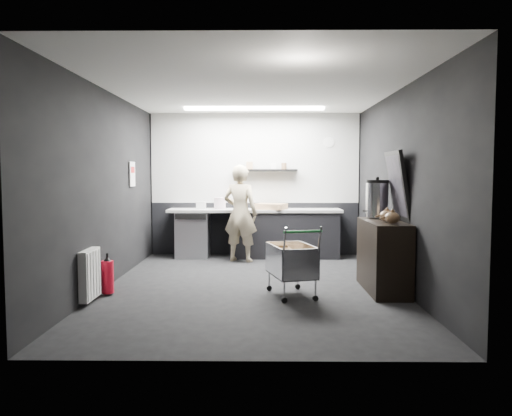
{
  "coord_description": "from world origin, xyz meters",
  "views": [
    {
      "loc": [
        0.13,
        -6.8,
        1.56
      ],
      "look_at": [
        0.05,
        0.4,
        1.06
      ],
      "focal_mm": 35.0,
      "sensor_mm": 36.0,
      "label": 1
    }
  ],
  "objects": [
    {
      "name": "fire_extinguisher",
      "position": [
        -1.85,
        -0.5,
        0.25
      ],
      "size": [
        0.16,
        0.16,
        0.51
      ],
      "color": "red",
      "rests_on": "floor"
    },
    {
      "name": "shopping_cart",
      "position": [
        0.51,
        -0.52,
        0.42
      ],
      "size": [
        0.67,
        0.93,
        0.89
      ],
      "color": "silver",
      "rests_on": "floor"
    },
    {
      "name": "wall_right",
      "position": [
        2.0,
        0.0,
        1.35
      ],
      "size": [
        0.0,
        5.5,
        5.5
      ],
      "primitive_type": "plane",
      "rotation": [
        1.57,
        0.0,
        -1.57
      ],
      "color": "black",
      "rests_on": "floor"
    },
    {
      "name": "pink_tub",
      "position": [
        -0.65,
        2.42,
        1.01
      ],
      "size": [
        0.21,
        0.21,
        0.21
      ],
      "primitive_type": "cylinder",
      "color": "silver",
      "rests_on": "prep_counter"
    },
    {
      "name": "wall_front",
      "position": [
        0.0,
        -2.75,
        1.35
      ],
      "size": [
        5.5,
        0.0,
        5.5
      ],
      "primitive_type": "plane",
      "rotation": [
        -1.57,
        0.0,
        0.0
      ],
      "color": "black",
      "rests_on": "floor"
    },
    {
      "name": "radiator",
      "position": [
        -1.94,
        -0.9,
        0.35
      ],
      "size": [
        0.1,
        0.5,
        0.6
      ],
      "primitive_type": "cube",
      "color": "silver",
      "rests_on": "wall_left"
    },
    {
      "name": "poster",
      "position": [
        -1.98,
        1.3,
        1.55
      ],
      "size": [
        0.02,
        0.3,
        0.4
      ],
      "primitive_type": "cube",
      "color": "white",
      "rests_on": "wall_left"
    },
    {
      "name": "floor",
      "position": [
        0.0,
        0.0,
        0.0
      ],
      "size": [
        5.5,
        5.5,
        0.0
      ],
      "primitive_type": "plane",
      "color": "black",
      "rests_on": "ground"
    },
    {
      "name": "sideboard",
      "position": [
        1.76,
        -0.2,
        0.59
      ],
      "size": [
        0.53,
        1.24,
        1.86
      ],
      "color": "black",
      "rests_on": "floor"
    },
    {
      "name": "poster_red_band",
      "position": [
        -1.98,
        1.3,
        1.62
      ],
      "size": [
        0.02,
        0.22,
        0.1
      ],
      "primitive_type": "cube",
      "color": "#B61716",
      "rests_on": "poster"
    },
    {
      "name": "kitchen_wall_panel",
      "position": [
        0.0,
        2.73,
        1.85
      ],
      "size": [
        3.95,
        0.02,
        1.7
      ],
      "primitive_type": "cube",
      "color": "#B6B5B1",
      "rests_on": "wall_back"
    },
    {
      "name": "wall_clock",
      "position": [
        1.4,
        2.72,
        2.15
      ],
      "size": [
        0.2,
        0.03,
        0.2
      ],
      "primitive_type": "cylinder",
      "rotation": [
        1.57,
        0.0,
        0.0
      ],
      "color": "silver",
      "rests_on": "wall_back"
    },
    {
      "name": "white_container",
      "position": [
        -0.99,
        2.37,
        0.97
      ],
      "size": [
        0.17,
        0.13,
        0.15
      ],
      "primitive_type": "cube",
      "rotation": [
        0.0,
        0.0,
        -0.03
      ],
      "color": "silver",
      "rests_on": "prep_counter"
    },
    {
      "name": "ceiling_strip",
      "position": [
        0.0,
        1.85,
        2.67
      ],
      "size": [
        2.4,
        0.2,
        0.04
      ],
      "primitive_type": "cube",
      "color": "white",
      "rests_on": "ceiling"
    },
    {
      "name": "ceiling",
      "position": [
        0.0,
        0.0,
        2.7
      ],
      "size": [
        5.5,
        5.5,
        0.0
      ],
      "primitive_type": "plane",
      "rotation": [
        3.14,
        0.0,
        0.0
      ],
      "color": "white",
      "rests_on": "wall_back"
    },
    {
      "name": "person",
      "position": [
        -0.25,
        1.97,
        0.86
      ],
      "size": [
        0.72,
        0.59,
        1.71
      ],
      "primitive_type": "imported",
      "rotation": [
        0.0,
        0.0,
        2.81
      ],
      "color": "beige",
      "rests_on": "floor"
    },
    {
      "name": "floating_shelf",
      "position": [
        0.2,
        2.62,
        1.62
      ],
      "size": [
        1.2,
        0.22,
        0.04
      ],
      "primitive_type": "cube",
      "color": "black",
      "rests_on": "wall_back"
    },
    {
      "name": "wall_back",
      "position": [
        0.0,
        2.75,
        1.35
      ],
      "size": [
        5.5,
        0.0,
        5.5
      ],
      "primitive_type": "plane",
      "rotation": [
        1.57,
        0.0,
        0.0
      ],
      "color": "black",
      "rests_on": "floor"
    },
    {
      "name": "prep_counter",
      "position": [
        0.14,
        2.42,
        0.46
      ],
      "size": [
        3.2,
        0.61,
        0.9
      ],
      "color": "black",
      "rests_on": "floor"
    },
    {
      "name": "wall_left",
      "position": [
        -2.0,
        0.0,
        1.35
      ],
      "size": [
        0.0,
        5.5,
        5.5
      ],
      "primitive_type": "plane",
      "rotation": [
        1.57,
        0.0,
        1.57
      ],
      "color": "black",
      "rests_on": "floor"
    },
    {
      "name": "cardboard_box",
      "position": [
        0.3,
        2.37,
        0.95
      ],
      "size": [
        0.64,
        0.57,
        0.11
      ],
      "primitive_type": "cube",
      "rotation": [
        0.0,
        0.0,
        -0.39
      ],
      "color": "#A57E58",
      "rests_on": "prep_counter"
    },
    {
      "name": "dado_panel",
      "position": [
        0.0,
        2.73,
        0.5
      ],
      "size": [
        3.95,
        0.02,
        1.0
      ],
      "primitive_type": "cube",
      "color": "black",
      "rests_on": "wall_back"
    }
  ]
}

